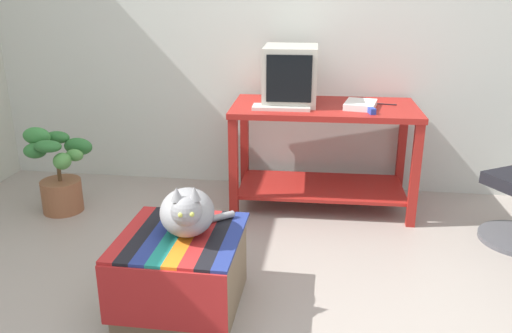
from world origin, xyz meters
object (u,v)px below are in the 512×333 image
at_px(desk, 323,138).
at_px(keyboard, 281,107).
at_px(ottoman_with_blanket, 182,270).
at_px(stapler, 371,110).
at_px(cat, 187,212).
at_px(tv_monitor, 290,76).
at_px(potted_plant, 59,175).
at_px(book, 360,105).

xyz_separation_m(desk, keyboard, (-0.29, -0.16, 0.26)).
bearing_deg(ottoman_with_blanket, desk, 64.69).
xyz_separation_m(desk, stapler, (0.31, -0.20, 0.27)).
relative_size(desk, cat, 3.11).
bearing_deg(stapler, tv_monitor, 142.15).
height_order(desk, potted_plant, desk).
bearing_deg(book, tv_monitor, -179.02).
bearing_deg(potted_plant, desk, 11.30).
distance_m(cat, stapler, 1.56).
height_order(cat, stapler, stapler).
distance_m(keyboard, cat, 1.32).
bearing_deg(tv_monitor, cat, -106.85).
distance_m(desk, cat, 1.55).
bearing_deg(cat, desk, 50.84).
xyz_separation_m(tv_monitor, ottoman_with_blanket, (-0.42, -1.47, -0.77)).
bearing_deg(desk, potted_plant, -170.68).
relative_size(book, ottoman_with_blanket, 0.41).
height_order(potted_plant, stapler, stapler).
xyz_separation_m(ottoman_with_blanket, cat, (0.04, 0.02, 0.32)).
height_order(cat, potted_plant, cat).
height_order(book, stapler, book).
xyz_separation_m(cat, potted_plant, (-1.26, 1.03, -0.25)).
bearing_deg(stapler, keyboard, 161.52).
height_order(keyboard, ottoman_with_blanket, keyboard).
bearing_deg(keyboard, tv_monitor, 75.81).
height_order(desk, book, book).
xyz_separation_m(book, potted_plant, (-2.14, -0.34, -0.52)).
bearing_deg(desk, book, -11.57).
relative_size(tv_monitor, potted_plant, 0.73).
height_order(ottoman_with_blanket, stapler, stapler).
relative_size(desk, ottoman_with_blanket, 2.08).
height_order(tv_monitor, book, tv_monitor).
bearing_deg(book, desk, -179.52).
xyz_separation_m(ottoman_with_blanket, potted_plant, (-1.22, 1.05, 0.07)).
bearing_deg(tv_monitor, ottoman_with_blanket, -108.09).
distance_m(desk, potted_plant, 1.95).
bearing_deg(cat, tv_monitor, 60.28).
distance_m(potted_plant, stapler, 2.27).
bearing_deg(keyboard, potted_plant, -174.55).
bearing_deg(desk, ottoman_with_blanket, -117.29).
distance_m(book, ottoman_with_blanket, 1.77).
xyz_separation_m(book, cat, (-0.89, -1.37, -0.27)).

